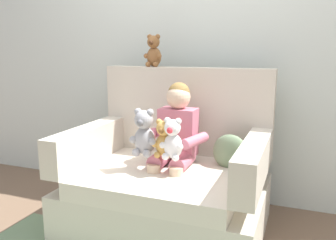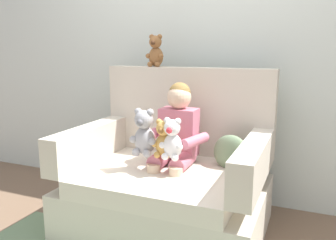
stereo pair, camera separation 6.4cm
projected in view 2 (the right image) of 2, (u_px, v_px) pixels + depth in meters
ground_plane at (167, 228)px, 2.53m from camera, size 8.00×8.00×0.00m
back_wall at (201, 44)px, 2.93m from camera, size 6.00×0.10×2.60m
armchair at (170, 181)px, 2.51m from camera, size 1.33×0.99×1.13m
seated_child at (176, 136)px, 2.46m from camera, size 0.45×0.39×0.82m
plush_grey at (144, 133)px, 2.34m from camera, size 0.19×0.15×0.32m
plush_white at (172, 140)px, 2.26m from camera, size 0.16×0.13×0.27m
plush_honey at (164, 139)px, 2.30m from camera, size 0.15×0.12×0.25m
plush_brown_on_backrest at (156, 52)px, 2.76m from camera, size 0.15×0.12×0.25m
throw_pillow at (231, 153)px, 2.43m from camera, size 0.28×0.17×0.26m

